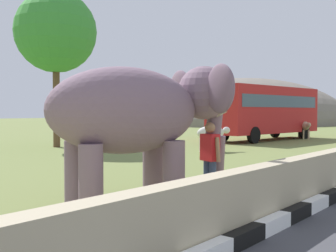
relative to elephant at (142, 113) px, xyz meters
name	(u,v)px	position (x,y,z in m)	size (l,w,h in m)	color
barrier_parapet	(230,206)	(-0.81, -2.55, -1.37)	(28.00, 0.36, 1.00)	tan
elephant	(142,113)	(0.00, 0.00, 0.00)	(4.06, 3.09, 2.87)	slate
person_handler	(210,156)	(1.44, -0.67, -0.94)	(0.34, 0.67, 1.66)	navy
bus_red	(266,109)	(19.15, 6.92, 0.22)	(9.71, 3.50, 3.50)	#B21E1E
cow_near	(212,133)	(10.14, 5.15, -1.00)	(1.92, 1.06, 1.23)	beige
cow_mid	(304,126)	(22.04, 5.47, -1.00)	(1.69, 1.57, 1.23)	tan
tree_distant	(56,32)	(7.02, 12.93, 4.20)	(4.29, 4.29, 8.25)	brown
hill_east	(246,124)	(52.19, 26.92, -1.87)	(37.81, 30.24, 14.21)	slate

